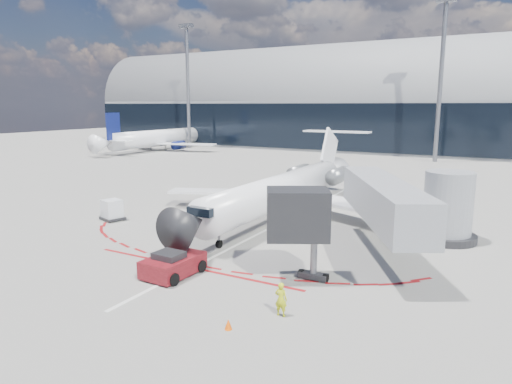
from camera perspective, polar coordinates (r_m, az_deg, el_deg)
The scene contains 14 objects.
ground at distance 36.16m, azimuth 3.00°, elevation -3.89°, with size 260.00×260.00×0.00m, color gray.
apron_centerline at distance 37.92m, azimuth 4.32°, elevation -3.21°, with size 0.25×40.00×0.01m, color silver.
apron_stop_bar at distance 26.74m, azimuth -7.96°, elevation -9.34°, with size 14.00×0.25×0.01m, color maroon.
terminal_building at distance 97.67m, azimuth 20.19°, elevation 9.78°, with size 150.00×24.15×24.00m.
jet_bridge at distance 29.65m, azimuth 17.71°, elevation -1.71°, with size 10.03×15.20×4.90m.
light_mast_west at distance 99.77m, azimuth -8.50°, elevation 12.61°, with size 0.70×0.70×25.00m, color slate.
light_mast_centre at distance 80.23m, azimuth 22.05°, elevation 12.43°, with size 0.70×0.70×25.00m, color slate.
regional_jet at distance 38.14m, azimuth 3.75°, elevation 0.47°, with size 22.66×27.94×7.00m.
pushback_tug at distance 25.62m, azimuth -10.33°, elevation -8.88°, with size 2.41×5.40×1.39m.
ramp_worker at distance 20.61m, azimuth 3.14°, elevation -13.24°, with size 0.57×0.37×1.56m, color #CAD516.
uld_container at distance 38.65m, azimuth -17.55°, elevation -2.17°, with size 2.15×1.97×1.67m.
safety_cone_left at distance 35.56m, azimuth -7.79°, elevation -3.84°, with size 0.34×0.34×0.48m, color #FF5705.
safety_cone_right at distance 19.73m, azimuth -3.48°, elevation -16.18°, with size 0.32×0.32×0.45m, color #FF5705.
bg_airliner_0 at distance 97.04m, azimuth -11.90°, elevation 8.05°, with size 30.16×31.94×9.76m, color white, non-canonical shape.
Camera 1 is at (15.18, -31.51, 9.17)m, focal length 32.00 mm.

